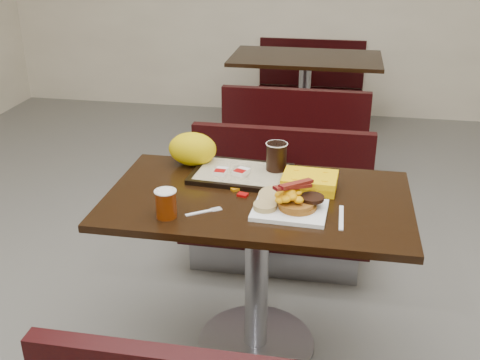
% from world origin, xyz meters
% --- Properties ---
extents(floor, '(6.00, 7.00, 0.01)m').
position_xyz_m(floor, '(0.00, 0.00, 0.00)').
color(floor, gray).
rests_on(floor, ground).
extents(table_near, '(1.20, 0.70, 0.75)m').
position_xyz_m(table_near, '(0.00, 0.00, 0.38)').
color(table_near, black).
rests_on(table_near, floor).
extents(bench_near_n, '(1.00, 0.46, 0.72)m').
position_xyz_m(bench_near_n, '(0.00, 0.70, 0.36)').
color(bench_near_n, black).
rests_on(bench_near_n, floor).
extents(table_far, '(1.20, 0.70, 0.75)m').
position_xyz_m(table_far, '(0.00, 2.60, 0.38)').
color(table_far, black).
rests_on(table_far, floor).
extents(bench_far_s, '(1.00, 0.46, 0.72)m').
position_xyz_m(bench_far_s, '(0.00, 1.90, 0.36)').
color(bench_far_s, black).
rests_on(bench_far_s, floor).
extents(bench_far_n, '(1.00, 0.46, 0.72)m').
position_xyz_m(bench_far_n, '(0.00, 3.30, 0.36)').
color(bench_far_n, black).
rests_on(bench_far_n, floor).
extents(platter, '(0.28, 0.23, 0.02)m').
position_xyz_m(platter, '(0.14, -0.11, 0.76)').
color(platter, white).
rests_on(platter, table_near).
extents(pancake_stack, '(0.15, 0.15, 0.03)m').
position_xyz_m(pancake_stack, '(0.17, -0.10, 0.78)').
color(pancake_stack, brown).
rests_on(pancake_stack, platter).
extents(sausage_patty, '(0.10, 0.10, 0.01)m').
position_xyz_m(sausage_patty, '(0.22, -0.08, 0.80)').
color(sausage_patty, black).
rests_on(sausage_patty, pancake_stack).
extents(scrambled_eggs, '(0.10, 0.09, 0.05)m').
position_xyz_m(scrambled_eggs, '(0.14, -0.11, 0.82)').
color(scrambled_eggs, '#FFAF05').
rests_on(scrambled_eggs, pancake_stack).
extents(bacon_strips, '(0.17, 0.16, 0.01)m').
position_xyz_m(bacon_strips, '(0.14, -0.10, 0.85)').
color(bacon_strips, '#44040A').
rests_on(bacon_strips, scrambled_eggs).
extents(muffin_bottom, '(0.10, 0.10, 0.02)m').
position_xyz_m(muffin_bottom, '(0.05, -0.13, 0.78)').
color(muffin_bottom, tan).
rests_on(muffin_bottom, platter).
extents(muffin_top, '(0.11, 0.11, 0.05)m').
position_xyz_m(muffin_top, '(0.06, -0.07, 0.79)').
color(muffin_top, tan).
rests_on(muffin_top, platter).
extents(coffee_cup_near, '(0.10, 0.10, 0.11)m').
position_xyz_m(coffee_cup_near, '(-0.31, -0.23, 0.80)').
color(coffee_cup_near, '#872904').
rests_on(coffee_cup_near, table_near).
extents(fork, '(0.13, 0.10, 0.00)m').
position_xyz_m(fork, '(-0.20, -0.18, 0.75)').
color(fork, white).
rests_on(fork, table_near).
extents(knife, '(0.02, 0.19, 0.00)m').
position_xyz_m(knife, '(0.33, -0.13, 0.75)').
color(knife, white).
rests_on(knife, table_near).
extents(condiment_syrup, '(0.05, 0.05, 0.01)m').
position_xyz_m(condiment_syrup, '(-0.10, 0.04, 0.76)').
color(condiment_syrup, '#B06607').
rests_on(condiment_syrup, table_near).
extents(condiment_ketchup, '(0.05, 0.04, 0.01)m').
position_xyz_m(condiment_ketchup, '(-0.06, -0.01, 0.75)').
color(condiment_ketchup, '#8C0504').
rests_on(condiment_ketchup, table_near).
extents(tray, '(0.43, 0.32, 0.02)m').
position_xyz_m(tray, '(-0.10, 0.19, 0.76)').
color(tray, black).
rests_on(tray, table_near).
extents(hashbrown_sleeve_left, '(0.06, 0.07, 0.02)m').
position_xyz_m(hashbrown_sleeve_left, '(-0.18, 0.15, 0.78)').
color(hashbrown_sleeve_left, silver).
rests_on(hashbrown_sleeve_left, tray).
extents(hashbrown_sleeve_right, '(0.07, 0.08, 0.02)m').
position_xyz_m(hashbrown_sleeve_right, '(-0.10, 0.16, 0.78)').
color(hashbrown_sleeve_right, silver).
rests_on(hashbrown_sleeve_right, tray).
extents(coffee_cup_far, '(0.10, 0.10, 0.12)m').
position_xyz_m(coffee_cup_far, '(0.04, 0.23, 0.83)').
color(coffee_cup_far, black).
rests_on(coffee_cup_far, tray).
extents(clamshell, '(0.23, 0.18, 0.06)m').
position_xyz_m(clamshell, '(0.20, 0.11, 0.78)').
color(clamshell, '#FDBE04').
rests_on(clamshell, table_near).
extents(paper_bag, '(0.25, 0.21, 0.15)m').
position_xyz_m(paper_bag, '(-0.33, 0.27, 0.82)').
color(paper_bag, '#D3B807').
rests_on(paper_bag, table_near).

